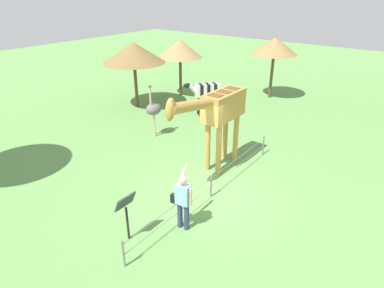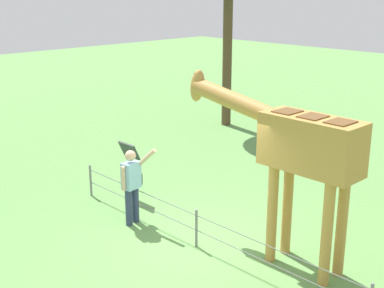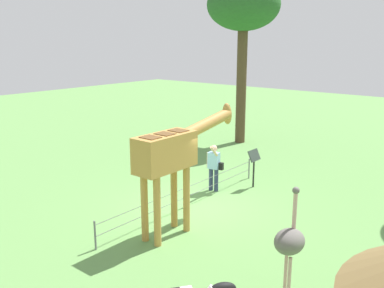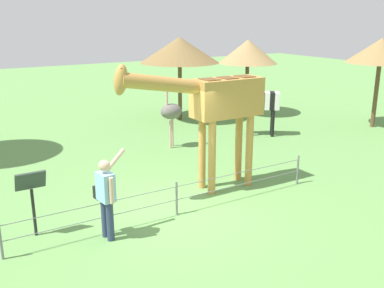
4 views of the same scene
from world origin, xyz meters
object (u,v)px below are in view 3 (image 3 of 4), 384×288
object	(u,v)px
tree_northeast	(243,8)
giraffe	(173,154)
ostrich	(290,242)
info_sign	(254,160)
visitor	(214,165)

from	to	relation	value
tree_northeast	giraffe	bearing A→B (deg)	-156.64
ostrich	info_sign	distance (m)	6.41
visitor	ostrich	size ratio (longest dim) A/B	0.74
info_sign	ostrich	bearing A→B (deg)	-142.92
ostrich	giraffe	bearing A→B (deg)	78.08
giraffe	tree_northeast	distance (m)	11.28
ostrich	info_sign	xyz separation A→B (m)	(5.11, 3.86, -0.23)
giraffe	tree_northeast	bearing A→B (deg)	23.36
giraffe	ostrich	world-z (taller)	giraffe
visitor	info_sign	distance (m)	1.44
visitor	tree_northeast	size ratio (longest dim) A/B	0.22
ostrich	info_sign	bearing A→B (deg)	37.08
visitor	ostrich	bearing A→B (deg)	-130.02
giraffe	info_sign	size ratio (longest dim) A/B	2.80
tree_northeast	info_sign	xyz separation A→B (m)	(-5.27, -3.95, -5.38)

